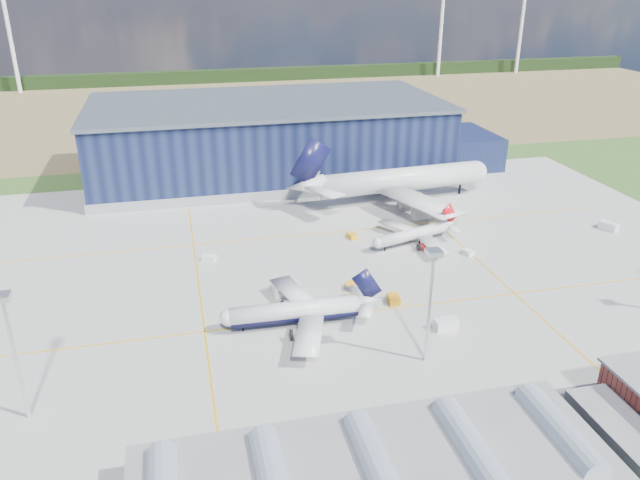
{
  "coord_description": "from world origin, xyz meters",
  "views": [
    {
      "loc": [
        -32.43,
        -121.74,
        67.86
      ],
      "look_at": [
        -0.51,
        11.93,
        8.22
      ],
      "focal_mm": 35.0,
      "sensor_mm": 36.0,
      "label": 1
    }
  ],
  "objects_px": {
    "light_mast_west": "(11,337)",
    "gse_van_c": "(446,324)",
    "airliner_red": "(413,229)",
    "gse_tug_a": "(394,299)",
    "airliner_widebody": "(402,168)",
    "gse_cart_b": "(209,258)",
    "light_mast_center": "(431,288)",
    "gse_van_b": "(609,226)",
    "hangar": "(275,141)",
    "gse_van_a": "(286,289)",
    "gse_cart_a": "(468,252)",
    "airliner_navy": "(295,302)",
    "gse_tug_c": "(352,236)",
    "gse_tug_b": "(351,286)",
    "car_b": "(587,399)"
  },
  "relations": [
    {
      "from": "light_mast_west",
      "to": "gse_van_c",
      "type": "relative_size",
      "value": 4.63
    },
    {
      "from": "airliner_red",
      "to": "gse_tug_a",
      "type": "height_order",
      "value": "airliner_red"
    },
    {
      "from": "airliner_widebody",
      "to": "gse_cart_b",
      "type": "xyz_separation_m",
      "value": [
        -62.68,
        -30.9,
        -10.35
      ]
    },
    {
      "from": "light_mast_west",
      "to": "light_mast_center",
      "type": "distance_m",
      "value": 70.0
    },
    {
      "from": "gse_tug_a",
      "to": "gse_van_c",
      "type": "bearing_deg",
      "value": -56.16
    },
    {
      "from": "airliner_red",
      "to": "gse_cart_b",
      "type": "bearing_deg",
      "value": -18.83
    },
    {
      "from": "light_mast_west",
      "to": "gse_van_b",
      "type": "relative_size",
      "value": 4.46
    },
    {
      "from": "hangar",
      "to": "gse_van_b",
      "type": "bearing_deg",
      "value": -42.88
    },
    {
      "from": "gse_tug_a",
      "to": "gse_van_a",
      "type": "distance_m",
      "value": 24.41
    },
    {
      "from": "hangar",
      "to": "light_mast_center",
      "type": "distance_m",
      "value": 125.07
    },
    {
      "from": "airliner_red",
      "to": "gse_cart_a",
      "type": "xyz_separation_m",
      "value": [
        11.83,
        -9.43,
        -3.98
      ]
    },
    {
      "from": "gse_van_c",
      "to": "gse_tug_a",
      "type": "bearing_deg",
      "value": 20.89
    },
    {
      "from": "airliner_red",
      "to": "gse_tug_a",
      "type": "bearing_deg",
      "value": 45.66
    },
    {
      "from": "gse_van_b",
      "to": "gse_van_c",
      "type": "distance_m",
      "value": 77.35
    },
    {
      "from": "gse_cart_b",
      "to": "airliner_navy",
      "type": "bearing_deg",
      "value": -128.73
    },
    {
      "from": "light_mast_center",
      "to": "gse_tug_c",
      "type": "relative_size",
      "value": 7.13
    },
    {
      "from": "gse_cart_b",
      "to": "gse_tug_c",
      "type": "bearing_deg",
      "value": -53.78
    },
    {
      "from": "gse_van_a",
      "to": "gse_cart_a",
      "type": "relative_size",
      "value": 2.06
    },
    {
      "from": "hangar",
      "to": "gse_tug_b",
      "type": "xyz_separation_m",
      "value": [
        1.35,
        -93.93,
        -10.91
      ]
    },
    {
      "from": "airliner_red",
      "to": "gse_van_a",
      "type": "distance_m",
      "value": 43.07
    },
    {
      "from": "airliner_navy",
      "to": "gse_cart_a",
      "type": "relative_size",
      "value": 11.64
    },
    {
      "from": "car_b",
      "to": "airliner_navy",
      "type": "bearing_deg",
      "value": 52.38
    },
    {
      "from": "light_mast_center",
      "to": "gse_tug_b",
      "type": "height_order",
      "value": "light_mast_center"
    },
    {
      "from": "hangar",
      "to": "airliner_widebody",
      "type": "height_order",
      "value": "hangar"
    },
    {
      "from": "gse_tug_b",
      "to": "hangar",
      "type": "bearing_deg",
      "value": 107.42
    },
    {
      "from": "airliner_widebody",
      "to": "gse_van_a",
      "type": "height_order",
      "value": "airliner_widebody"
    },
    {
      "from": "light_mast_center",
      "to": "gse_tug_c",
      "type": "bearing_deg",
      "value": 87.34
    },
    {
      "from": "light_mast_west",
      "to": "airliner_red",
      "type": "xyz_separation_m",
      "value": [
        87.22,
        51.6,
        -10.81
      ]
    },
    {
      "from": "hangar",
      "to": "car_b",
      "type": "distance_m",
      "value": 146.19
    },
    {
      "from": "airliner_widebody",
      "to": "gse_van_a",
      "type": "bearing_deg",
      "value": -135.64
    },
    {
      "from": "airliner_navy",
      "to": "gse_van_c",
      "type": "bearing_deg",
      "value": 165.6
    },
    {
      "from": "hangar",
      "to": "light_mast_center",
      "type": "xyz_separation_m",
      "value": [
        7.19,
        -124.8,
        3.82
      ]
    },
    {
      "from": "airliner_red",
      "to": "gse_tug_b",
      "type": "xyz_separation_m",
      "value": [
        -23.06,
        -20.72,
        -3.92
      ]
    },
    {
      "from": "gse_tug_c",
      "to": "car_b",
      "type": "relative_size",
      "value": 0.85
    },
    {
      "from": "gse_tug_b",
      "to": "car_b",
      "type": "height_order",
      "value": "gse_tug_b"
    },
    {
      "from": "light_mast_west",
      "to": "gse_tug_a",
      "type": "distance_m",
      "value": 76.57
    },
    {
      "from": "gse_cart_b",
      "to": "airliner_widebody",
      "type": "bearing_deg",
      "value": -35.16
    },
    {
      "from": "gse_tug_a",
      "to": "gse_tug_b",
      "type": "height_order",
      "value": "gse_tug_a"
    },
    {
      "from": "hangar",
      "to": "gse_van_c",
      "type": "bearing_deg",
      "value": -82.35
    },
    {
      "from": "airliner_red",
      "to": "gse_van_b",
      "type": "xyz_separation_m",
      "value": [
        57.98,
        -3.31,
        -3.44
      ]
    },
    {
      "from": "gse_van_a",
      "to": "gse_cart_a",
      "type": "xyz_separation_m",
      "value": [
        49.95,
        10.35,
        -0.7
      ]
    },
    {
      "from": "airliner_navy",
      "to": "gse_van_c",
      "type": "height_order",
      "value": "airliner_navy"
    },
    {
      "from": "light_mast_center",
      "to": "airliner_navy",
      "type": "height_order",
      "value": "light_mast_center"
    },
    {
      "from": "gse_cart_b",
      "to": "gse_tug_b",
      "type": "bearing_deg",
      "value": -98.47
    },
    {
      "from": "hangar",
      "to": "gse_tug_c",
      "type": "relative_size",
      "value": 44.94
    },
    {
      "from": "airliner_navy",
      "to": "gse_tug_b",
      "type": "xyz_separation_m",
      "value": [
        15.66,
        12.87,
        -4.95
      ]
    },
    {
      "from": "airliner_red",
      "to": "gse_van_b",
      "type": "distance_m",
      "value": 58.18
    },
    {
      "from": "airliner_widebody",
      "to": "gse_van_c",
      "type": "distance_m",
      "value": 78.22
    },
    {
      "from": "airliner_navy",
      "to": "airliner_widebody",
      "type": "xyz_separation_m",
      "value": [
        47.6,
        67.0,
        5.42
      ]
    },
    {
      "from": "light_mast_west",
      "to": "gse_van_b",
      "type": "bearing_deg",
      "value": 18.39
    }
  ]
}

